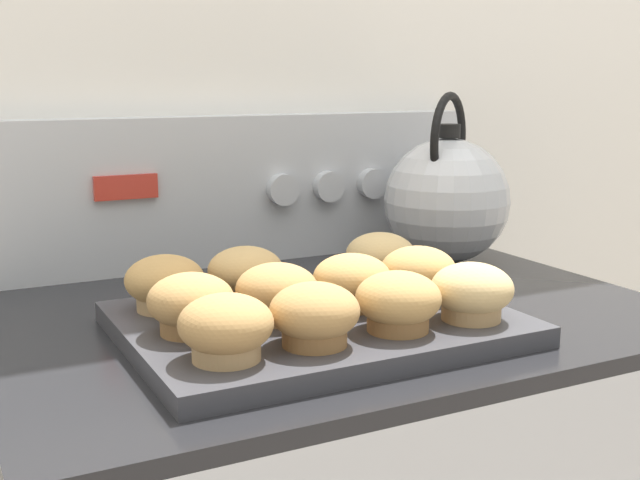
% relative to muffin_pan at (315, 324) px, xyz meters
% --- Properties ---
extents(wall_back, '(8.00, 0.05, 2.40)m').
position_rel_muffin_pan_xyz_m(wall_back, '(0.06, 0.43, 0.26)').
color(wall_back, white).
rests_on(wall_back, ground_plane).
extents(control_panel, '(0.78, 0.07, 0.22)m').
position_rel_muffin_pan_xyz_m(control_panel, '(0.06, 0.37, 0.10)').
color(control_panel, '#B7BABF').
rests_on(control_panel, stove_range).
extents(muffin_pan, '(0.41, 0.32, 0.02)m').
position_rel_muffin_pan_xyz_m(muffin_pan, '(0.00, 0.00, 0.00)').
color(muffin_pan, '#38383D').
rests_on(muffin_pan, stove_range).
extents(muffin_r0_c0, '(0.09, 0.09, 0.06)m').
position_rel_muffin_pan_xyz_m(muffin_r0_c0, '(-0.14, -0.09, 0.04)').
color(muffin_r0_c0, tan).
rests_on(muffin_r0_c0, muffin_pan).
extents(muffin_r0_c1, '(0.09, 0.09, 0.06)m').
position_rel_muffin_pan_xyz_m(muffin_r0_c1, '(-0.05, -0.09, 0.04)').
color(muffin_r0_c1, olive).
rests_on(muffin_r0_c1, muffin_pan).
extents(muffin_r0_c2, '(0.09, 0.09, 0.06)m').
position_rel_muffin_pan_xyz_m(muffin_r0_c2, '(0.05, -0.09, 0.04)').
color(muffin_r0_c2, olive).
rests_on(muffin_r0_c2, muffin_pan).
extents(muffin_r0_c3, '(0.09, 0.09, 0.06)m').
position_rel_muffin_pan_xyz_m(muffin_r0_c3, '(0.14, -0.09, 0.04)').
color(muffin_r0_c3, tan).
rests_on(muffin_r0_c3, muffin_pan).
extents(muffin_r1_c0, '(0.09, 0.09, 0.06)m').
position_rel_muffin_pan_xyz_m(muffin_r1_c0, '(-0.14, -0.00, 0.04)').
color(muffin_r1_c0, olive).
rests_on(muffin_r1_c0, muffin_pan).
extents(muffin_r1_c1, '(0.09, 0.09, 0.06)m').
position_rel_muffin_pan_xyz_m(muffin_r1_c1, '(-0.05, -0.00, 0.04)').
color(muffin_r1_c1, tan).
rests_on(muffin_r1_c1, muffin_pan).
extents(muffin_r1_c2, '(0.09, 0.09, 0.06)m').
position_rel_muffin_pan_xyz_m(muffin_r1_c2, '(0.05, 0.00, 0.04)').
color(muffin_r1_c2, olive).
rests_on(muffin_r1_c2, muffin_pan).
extents(muffin_r1_c3, '(0.09, 0.09, 0.06)m').
position_rel_muffin_pan_xyz_m(muffin_r1_c3, '(0.13, 0.00, 0.04)').
color(muffin_r1_c3, olive).
rests_on(muffin_r1_c3, muffin_pan).
extents(muffin_r2_c0, '(0.09, 0.09, 0.06)m').
position_rel_muffin_pan_xyz_m(muffin_r2_c0, '(-0.14, 0.09, 0.04)').
color(muffin_r2_c0, tan).
rests_on(muffin_r2_c0, muffin_pan).
extents(muffin_r2_c1, '(0.09, 0.09, 0.06)m').
position_rel_muffin_pan_xyz_m(muffin_r2_c1, '(-0.04, 0.09, 0.04)').
color(muffin_r2_c1, '#A37A4C').
rests_on(muffin_r2_c1, muffin_pan).
extents(muffin_r2_c3, '(0.09, 0.09, 0.06)m').
position_rel_muffin_pan_xyz_m(muffin_r2_c3, '(0.14, 0.09, 0.04)').
color(muffin_r2_c3, olive).
rests_on(muffin_r2_c3, muffin_pan).
extents(tea_kettle, '(0.21, 0.19, 0.25)m').
position_rel_muffin_pan_xyz_m(tea_kettle, '(0.33, 0.22, 0.09)').
color(tea_kettle, silver).
rests_on(tea_kettle, stove_range).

